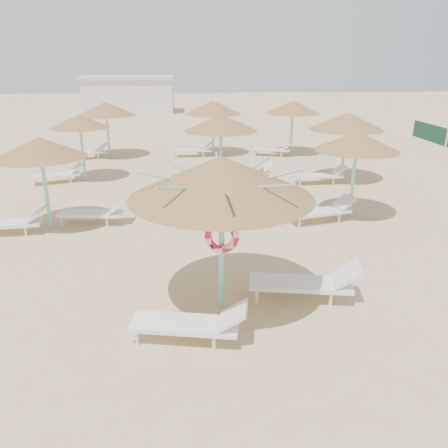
{
  "coord_description": "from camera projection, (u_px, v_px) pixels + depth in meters",
  "views": [
    {
      "loc": [
        -0.56,
        -7.7,
        4.65
      ],
      "look_at": [
        0.14,
        1.15,
        1.3
      ],
      "focal_mm": 35.0,
      "sensor_mm": 36.0,
      "label": 1
    }
  ],
  "objects": [
    {
      "name": "ground",
      "position": [
        222.0,
        304.0,
        8.87
      ],
      "size": [
        120.0,
        120.0,
        0.0
      ],
      "primitive_type": "plane",
      "color": "tan",
      "rests_on": "ground"
    },
    {
      "name": "main_palapa",
      "position": [
        221.0,
        178.0,
        7.85
      ],
      "size": [
        3.41,
        3.41,
        3.05
      ],
      "color": "#77CDCF",
      "rests_on": "ground"
    },
    {
      "name": "lounger_main_a",
      "position": [
        192.0,
        323.0,
        7.6
      ],
      "size": [
        2.11,
        0.98,
        0.74
      ],
      "rotation": [
        0.0,
        0.0,
        -0.19
      ],
      "color": "white",
      "rests_on": "ground"
    },
    {
      "name": "lounger_main_b",
      "position": [
        308.0,
        282.0,
        8.92
      ],
      "size": [
        2.31,
        1.04,
        0.81
      ],
      "rotation": [
        0.0,
        0.0,
        -0.17
      ],
      "color": "white",
      "rests_on": "ground"
    },
    {
      "name": "palapa_field",
      "position": [
        216.0,
        119.0,
        18.17
      ],
      "size": [
        14.03,
        12.93,
        2.73
      ],
      "color": "#77CDCF",
      "rests_on": "ground"
    },
    {
      "name": "service_hut",
      "position": [
        130.0,
        94.0,
        40.49
      ],
      "size": [
        8.4,
        4.4,
        3.25
      ],
      "color": "silver",
      "rests_on": "ground"
    }
  ]
}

